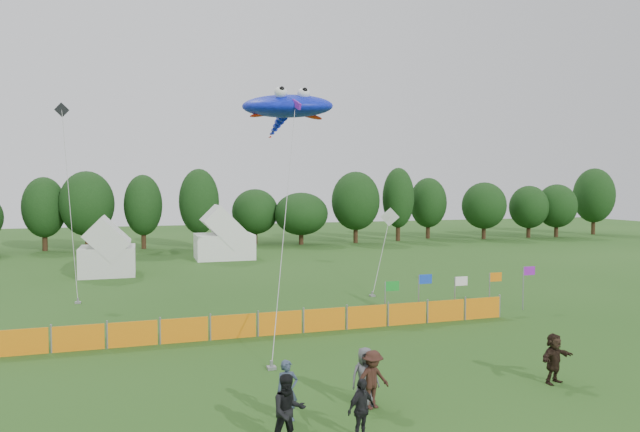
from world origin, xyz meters
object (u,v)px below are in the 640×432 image
object	(u,v)px
tent_left	(108,251)
spectator_d	(361,409)
barrier_fence	(280,323)
tent_right	(224,238)
spectator_a	(287,391)
spectator_e	(365,376)
stingray_kite	(286,108)
spectator_c	(373,379)
spectator_f	(554,358)
spectator_b	(288,411)

from	to	relation	value
tent_left	spectator_d	world-z (taller)	tent_left
barrier_fence	spectator_d	xyz separation A→B (m)	(-0.43, -10.50, 0.28)
tent_right	spectator_a	distance (m)	35.45
tent_right	spectator_d	world-z (taller)	tent_right
spectator_d	spectator_e	world-z (taller)	spectator_e
spectator_e	stingray_kite	distance (m)	21.38
spectator_d	spectator_e	distance (m)	2.27
barrier_fence	spectator_c	size ratio (longest dim) A/B	13.07
spectator_c	spectator_f	world-z (taller)	spectator_c
spectator_b	spectator_c	bearing A→B (deg)	27.60
tent_left	spectator_d	distance (m)	31.15
tent_left	stingray_kite	world-z (taller)	stingray_kite
barrier_fence	stingray_kite	distance (m)	14.97
tent_left	barrier_fence	world-z (taller)	tent_left
tent_right	spectator_a	world-z (taller)	tent_right
barrier_fence	stingray_kite	world-z (taller)	stingray_kite
spectator_f	spectator_b	bearing A→B (deg)	173.83
tent_left	spectator_d	bearing A→B (deg)	-76.06
barrier_fence	tent_left	bearing A→B (deg)	111.91
spectator_b	tent_left	bearing A→B (deg)	98.59
spectator_b	spectator_e	distance (m)	3.37
spectator_b	stingray_kite	world-z (taller)	stingray_kite
barrier_fence	stingray_kite	size ratio (longest dim) A/B	1.01
barrier_fence	spectator_f	world-z (taller)	spectator_f
spectator_c	tent_right	bearing A→B (deg)	73.87
tent_left	stingray_kite	size ratio (longest dim) A/B	0.18
spectator_d	spectator_e	bearing A→B (deg)	39.81
spectator_d	spectator_e	size ratio (longest dim) A/B	0.92
tent_left	spectator_d	size ratio (longest dim) A/B	2.44
spectator_e	tent_right	bearing A→B (deg)	91.54
spectator_c	spectator_d	world-z (taller)	spectator_c
spectator_f	stingray_kite	xyz separation A→B (m)	(-4.17, 18.70, 10.30)
spectator_b	spectator_c	distance (m)	3.35
spectator_a	spectator_b	distance (m)	1.58
spectator_c	spectator_b	bearing A→B (deg)	-165.36
spectator_c	barrier_fence	bearing A→B (deg)	79.17
spectator_d	stingray_kite	bearing A→B (deg)	55.16
spectator_b	tent_right	bearing A→B (deg)	82.38
tent_left	spectator_a	distance (m)	29.17
spectator_b	spectator_e	xyz separation A→B (m)	(2.78, 1.91, -0.05)
tent_right	tent_left	bearing A→B (deg)	-143.79
tent_left	spectator_b	distance (m)	30.60
spectator_a	spectator_d	xyz separation A→B (m)	(1.48, -1.70, -0.05)
spectator_b	barrier_fence	bearing A→B (deg)	75.55
spectator_d	spectator_e	xyz separation A→B (m)	(0.94, 2.07, 0.07)
spectator_b	spectator_f	size ratio (longest dim) A/B	1.11
tent_right	spectator_c	world-z (taller)	tent_right
tent_right	spectator_b	bearing A→B (deg)	-95.55
spectator_d	stingray_kite	xyz separation A→B (m)	(3.29, 20.68, 10.33)
spectator_a	spectator_f	bearing A→B (deg)	-1.89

